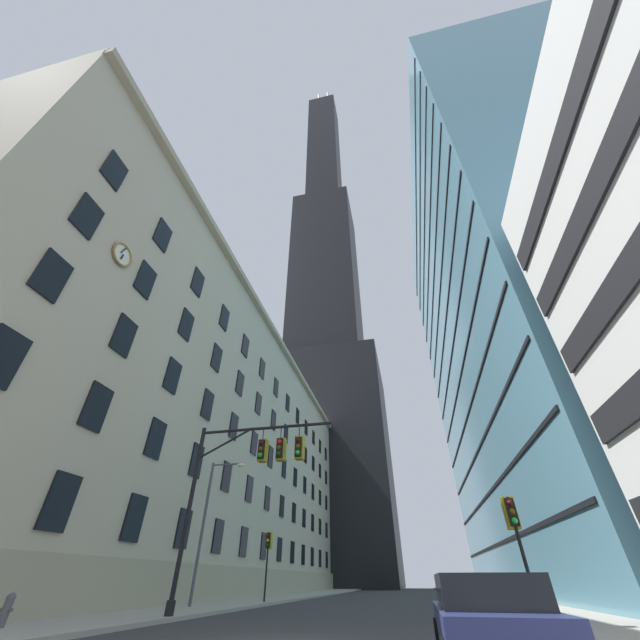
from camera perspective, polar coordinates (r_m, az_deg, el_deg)
The scene contains 9 objects.
station_building at distance 48.62m, azimuth -13.68°, elevation -20.03°, with size 12.92×74.56×27.91m.
dark_skyscraper at distance 110.73m, azimuth 1.01°, elevation 1.05°, with size 28.68×28.68×223.05m.
glass_office_midrise at distance 52.11m, azimuth 28.91°, elevation 0.87°, with size 18.14×46.38×57.52m.
traffic_signal_mast at distance 18.58m, azimuth -10.54°, elevation -21.89°, with size 6.90×0.63×7.54m.
traffic_light_near_right at distance 16.19m, azimuth 28.30°, elevation -26.11°, with size 0.40×0.63×3.65m.
traffic_light_far_left at distance 30.58m, azimuth -8.19°, elevation -31.85°, with size 0.40×0.63×4.00m.
street_lamppost at distance 25.73m, azimuth -17.07°, elevation -27.36°, with size 2.32×0.32×7.43m.
fire_hydrant at distance 17.00m, azimuth -41.17°, elevation -31.22°, with size 0.42×0.26×0.85m.
parked_car at distance 8.88m, azimuth 25.43°, elevation -37.29°, with size 1.91×4.69×1.40m.
Camera 1 is at (3.46, -10.92, 1.30)m, focal length 20.14 mm.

